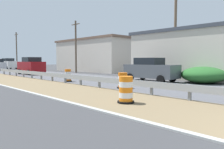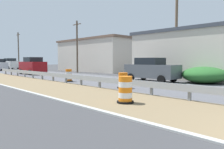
% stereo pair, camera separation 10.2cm
% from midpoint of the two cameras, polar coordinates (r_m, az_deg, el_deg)
% --- Properties ---
extents(traffic_barrel_nearest, '(0.71, 0.71, 1.11)m').
position_cam_midpoint_polar(traffic_barrel_nearest, '(8.80, 3.93, -4.40)').
color(traffic_barrel_nearest, orange).
rests_on(traffic_barrel_nearest, ground).
extents(traffic_barrel_close, '(0.72, 0.72, 0.98)m').
position_cam_midpoint_polar(traffic_barrel_close, '(13.38, 3.19, -1.83)').
color(traffic_barrel_close, orange).
rests_on(traffic_barrel_close, ground).
extents(traffic_barrel_mid, '(0.63, 0.63, 1.03)m').
position_cam_midpoint_polar(traffic_barrel_mid, '(17.85, -11.37, -0.39)').
color(traffic_barrel_mid, orange).
rests_on(traffic_barrel_mid, ground).
extents(car_trailing_near_lane, '(2.05, 4.54, 1.96)m').
position_cam_midpoint_polar(car_trailing_near_lane, '(17.92, 10.68, 1.30)').
color(car_trailing_near_lane, '#4C5156').
rests_on(car_trailing_near_lane, ground).
extents(car_lead_far_lane, '(2.16, 4.09, 2.14)m').
position_cam_midpoint_polar(car_lead_far_lane, '(28.42, -20.41, 2.21)').
color(car_lead_far_lane, maroon).
rests_on(car_lead_far_lane, ground).
extents(car_mid_far_lane, '(2.16, 4.37, 2.05)m').
position_cam_midpoint_polar(car_mid_far_lane, '(36.34, -20.60, 2.45)').
color(car_mid_far_lane, '#4C5156').
rests_on(car_mid_far_lane, ground).
extents(car_distant_a, '(2.15, 4.58, 2.14)m').
position_cam_midpoint_polar(car_distant_a, '(46.83, -25.55, 2.64)').
color(car_distant_a, silver).
rests_on(car_distant_a, ground).
extents(roadside_shop_near, '(6.61, 12.75, 4.66)m').
position_cam_midpoint_polar(roadside_shop_near, '(22.15, 23.26, 5.04)').
color(roadside_shop_near, beige).
rests_on(roadside_shop_near, ground).
extents(roadside_shop_far, '(7.58, 14.43, 5.10)m').
position_cam_midpoint_polar(roadside_shop_far, '(35.03, -3.35, 5.16)').
color(roadside_shop_far, beige).
rests_on(roadside_shop_far, ground).
extents(utility_pole_near, '(0.24, 1.80, 8.08)m').
position_cam_midpoint_polar(utility_pole_near, '(20.18, 16.99, 10.62)').
color(utility_pole_near, brown).
rests_on(utility_pole_near, ground).
extents(utility_pole_mid, '(0.24, 1.80, 7.31)m').
position_cam_midpoint_polar(utility_pole_mid, '(30.79, -9.25, 7.62)').
color(utility_pole_mid, brown).
rests_on(utility_pole_mid, ground).
extents(utility_pole_far, '(0.24, 1.80, 7.84)m').
position_cam_midpoint_polar(utility_pole_far, '(51.39, -23.75, 6.12)').
color(utility_pole_far, brown).
rests_on(utility_pole_far, ground).
extents(bush_roadside, '(3.34, 3.34, 1.27)m').
position_cam_midpoint_polar(bush_roadside, '(17.81, 23.65, -0.09)').
color(bush_roadside, '#286028').
rests_on(bush_roadside, ground).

